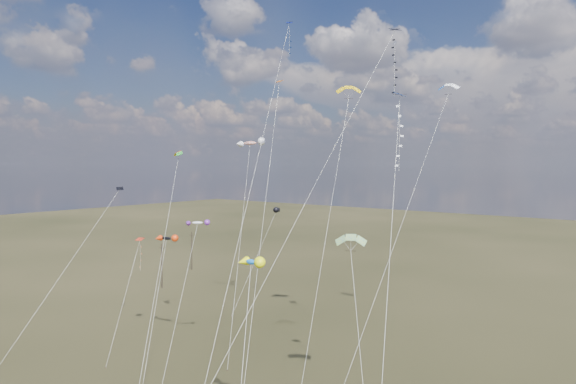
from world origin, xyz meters
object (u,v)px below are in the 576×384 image
Objects in this scene: utility_pole_near at (162,265)px; diamond_black_high at (384,79)px; parafoil_yellow at (349,88)px; utility_pole_far at (192,250)px; novelty_black_orange at (166,239)px.

utility_pole_near is 57.90m from diamond_black_high.
parafoil_yellow is at bearing -9.19° from utility_pole_near.
utility_pole_near is at bearing -60.26° from utility_pole_far.
novelty_black_orange reaches higher than utility_pole_far.
novelty_black_orange is at bearing -44.86° from utility_pole_far.
parafoil_yellow is at bearing -22.40° from utility_pole_far.
utility_pole_far is 47.02m from novelty_black_orange.
diamond_black_high is (50.11, -12.50, 26.17)m from utility_pole_near.
parafoil_yellow is at bearing 32.75° from novelty_black_orange.
parafoil_yellow reaches higher than utility_pole_far.
diamond_black_high reaches higher than utility_pole_far.
utility_pole_far is 0.23× the size of diamond_black_high.
utility_pole_near is 16.12m from utility_pole_far.
parafoil_yellow reaches higher than utility_pole_near.
utility_pole_near is 0.58× the size of novelty_black_orange.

